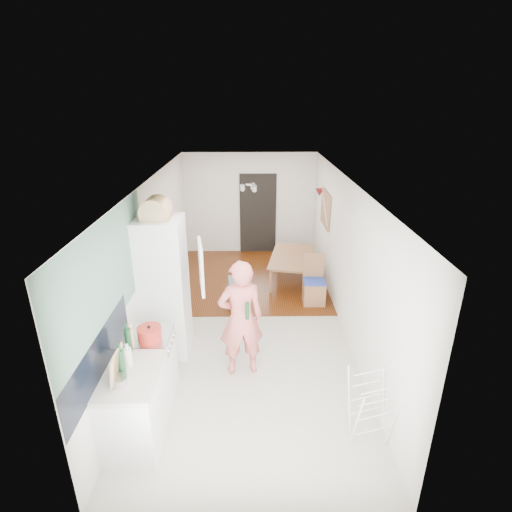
{
  "coord_description": "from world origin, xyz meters",
  "views": [
    {
      "loc": [
        0.03,
        -6.11,
        3.72
      ],
      "look_at": [
        0.11,
        0.2,
        1.19
      ],
      "focal_mm": 28.0,
      "sensor_mm": 36.0,
      "label": 1
    }
  ],
  "objects_px": {
    "person": "(241,309)",
    "dining_chair": "(314,280)",
    "stool": "(238,298)",
    "dining_table": "(293,270)",
    "drying_rack": "(371,409)"
  },
  "relations": [
    {
      "from": "person",
      "to": "dining_chair",
      "type": "height_order",
      "value": "person"
    },
    {
      "from": "dining_chair",
      "to": "person",
      "type": "bearing_deg",
      "value": -122.24
    },
    {
      "from": "dining_chair",
      "to": "stool",
      "type": "bearing_deg",
      "value": -170.31
    },
    {
      "from": "dining_table",
      "to": "dining_chair",
      "type": "distance_m",
      "value": 1.13
    },
    {
      "from": "person",
      "to": "stool",
      "type": "distance_m",
      "value": 1.99
    },
    {
      "from": "drying_rack",
      "to": "person",
      "type": "bearing_deg",
      "value": 123.99
    },
    {
      "from": "drying_rack",
      "to": "stool",
      "type": "bearing_deg",
      "value": 101.28
    },
    {
      "from": "stool",
      "to": "person",
      "type": "bearing_deg",
      "value": -87.0
    },
    {
      "from": "person",
      "to": "stool",
      "type": "xyz_separation_m",
      "value": [
        -0.1,
        1.82,
        -0.8
      ]
    },
    {
      "from": "person",
      "to": "drying_rack",
      "type": "relative_size",
      "value": 2.46
    },
    {
      "from": "dining_chair",
      "to": "stool",
      "type": "distance_m",
      "value": 1.48
    },
    {
      "from": "stool",
      "to": "drying_rack",
      "type": "xyz_separation_m",
      "value": [
        1.59,
        -3.07,
        0.19
      ]
    },
    {
      "from": "person",
      "to": "dining_chair",
      "type": "relative_size",
      "value": 2.13
    },
    {
      "from": "person",
      "to": "dining_table",
      "type": "bearing_deg",
      "value": -118.87
    },
    {
      "from": "person",
      "to": "stool",
      "type": "height_order",
      "value": "person"
    }
  ]
}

